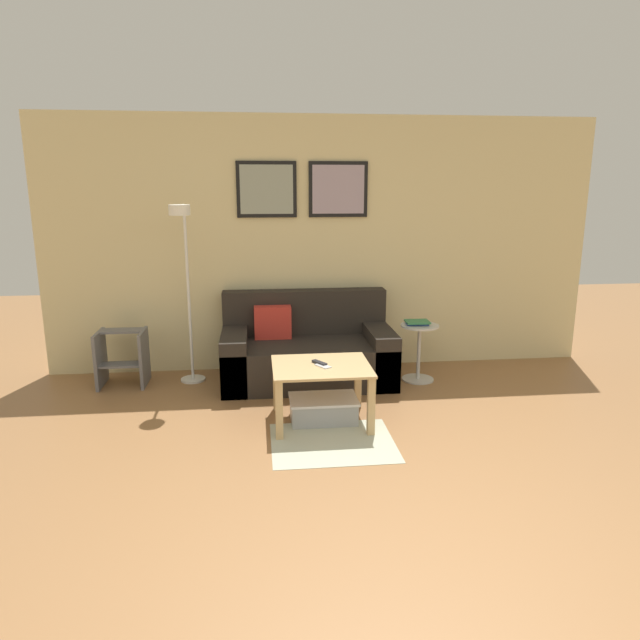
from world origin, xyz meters
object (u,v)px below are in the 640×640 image
object	(u,v)px
side_table	(419,347)
cell_phone	(323,366)
couch	(307,352)
book_stack	(417,322)
remote_control	(319,363)
step_stool	(122,356)
floor_lamp	(185,267)
storage_bin	(323,409)
coffee_table	(321,377)

from	to	relation	value
side_table	cell_phone	world-z (taller)	side_table
couch	book_stack	world-z (taller)	couch
remote_control	step_stool	bearing A→B (deg)	115.55
couch	side_table	world-z (taller)	couch
couch	floor_lamp	xyz separation A→B (m)	(-1.12, -0.09, 0.87)
side_table	storage_bin	bearing A→B (deg)	-139.73
coffee_table	book_stack	bearing A→B (deg)	41.60
remote_control	cell_phone	size ratio (longest dim) A/B	1.07
storage_bin	floor_lamp	size ratio (longest dim) A/B	0.32
cell_phone	step_stool	bearing A→B (deg)	116.11
remote_control	side_table	bearing A→B (deg)	5.46
book_stack	storage_bin	bearing A→B (deg)	-138.57
floor_lamp	book_stack	bearing A→B (deg)	-0.87
floor_lamp	cell_phone	world-z (taller)	floor_lamp
floor_lamp	remote_control	xyz separation A→B (m)	(1.13, -0.93, -0.66)
book_stack	step_stool	distance (m)	2.85
coffee_table	storage_bin	world-z (taller)	coffee_table
couch	floor_lamp	size ratio (longest dim) A/B	0.96
couch	cell_phone	bearing A→B (deg)	-88.04
side_table	floor_lamp	bearing A→B (deg)	178.71
cell_phone	step_stool	xyz separation A→B (m)	(-1.80, 1.12, -0.20)
storage_bin	book_stack	xyz separation A→B (m)	(1.02, 0.90, 0.48)
coffee_table	step_stool	size ratio (longest dim) A/B	1.47
storage_bin	remote_control	distance (m)	0.39
coffee_table	step_stool	distance (m)	2.10
cell_phone	floor_lamp	bearing A→B (deg)	107.43
side_table	cell_phone	size ratio (longest dim) A/B	4.00
book_stack	step_stool	world-z (taller)	book_stack
storage_bin	book_stack	world-z (taller)	book_stack
coffee_table	cell_phone	size ratio (longest dim) A/B	5.55
floor_lamp	cell_phone	size ratio (longest dim) A/B	12.22
cell_phone	side_table	bearing A→B (deg)	9.77
storage_bin	remote_control	size ratio (longest dim) A/B	3.67
couch	storage_bin	xyz separation A→B (m)	(0.05, -1.02, -0.19)
side_table	book_stack	world-z (taller)	book_stack
floor_lamp	step_stool	xyz separation A→B (m)	(-0.65, 0.13, -0.87)
storage_bin	remote_control	world-z (taller)	remote_control
couch	cell_phone	distance (m)	1.09
couch	coffee_table	xyz separation A→B (m)	(0.03, -1.04, 0.10)
coffee_table	storage_bin	bearing A→B (deg)	49.11
coffee_table	cell_phone	xyz separation A→B (m)	(0.01, -0.03, 0.10)
remote_control	couch	bearing A→B (deg)	57.16
couch	storage_bin	distance (m)	1.04
step_stool	book_stack	bearing A→B (deg)	-3.34
remote_control	storage_bin	bearing A→B (deg)	-50.64
coffee_table	step_stool	xyz separation A→B (m)	(-1.79, 1.09, -0.10)
floor_lamp	step_stool	world-z (taller)	floor_lamp
couch	step_stool	bearing A→B (deg)	178.47
remote_control	step_stool	xyz separation A→B (m)	(-1.78, 1.06, -0.21)
couch	cell_phone	xyz separation A→B (m)	(0.04, -1.07, 0.20)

